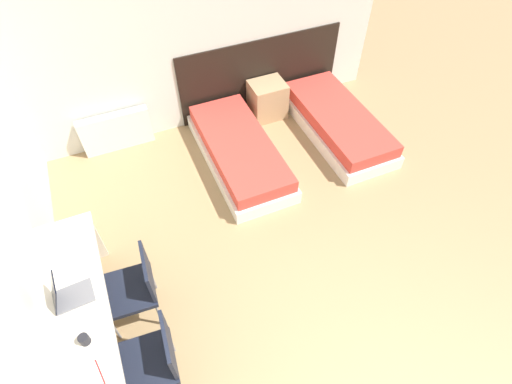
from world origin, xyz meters
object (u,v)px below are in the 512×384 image
object	(u,v)px
nightstand	(267,100)
laptop	(67,295)
bed_near_door	(338,123)
bed_near_window	(239,152)
chair_near_laptop	(134,286)
chair_near_notebook	(153,359)

from	to	relation	value
nightstand	laptop	size ratio (longest dim) A/B	1.65
bed_near_door	bed_near_window	bearing A→B (deg)	180.00
chair_near_laptop	chair_near_notebook	size ratio (longest dim) A/B	1.00
nightstand	chair_near_laptop	distance (m)	3.41
bed_near_door	chair_near_notebook	bearing A→B (deg)	-143.98
bed_near_door	chair_near_laptop	distance (m)	3.59
nightstand	laptop	distance (m)	3.84
bed_near_window	bed_near_door	size ratio (longest dim) A/B	1.00
chair_near_notebook	nightstand	bearing A→B (deg)	56.37
bed_near_window	chair_near_notebook	bearing A→B (deg)	-125.82
nightstand	chair_near_notebook	bearing A→B (deg)	-128.17
bed_near_window	chair_near_laptop	xyz separation A→B (m)	(-1.67, -1.61, 0.33)
bed_near_window	chair_near_notebook	world-z (taller)	chair_near_notebook
bed_near_door	nightstand	size ratio (longest dim) A/B	3.59
nightstand	bed_near_window	bearing A→B (deg)	-134.40
nightstand	chair_near_notebook	distance (m)	3.94
chair_near_laptop	laptop	bearing A→B (deg)	-170.08
chair_near_laptop	laptop	xyz separation A→B (m)	(-0.50, -0.05, 0.30)
bed_near_window	laptop	world-z (taller)	laptop
bed_near_door	laptop	size ratio (longest dim) A/B	5.95
bed_near_window	bed_near_door	xyz separation A→B (m)	(1.52, 0.00, 0.00)
nightstand	chair_near_laptop	xyz separation A→B (m)	(-2.43, -2.38, 0.23)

